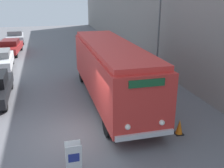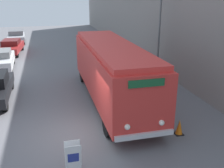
# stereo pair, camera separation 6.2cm
# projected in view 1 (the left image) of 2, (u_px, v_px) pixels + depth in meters

# --- Properties ---
(ground_plane) EXTENTS (80.00, 80.00, 0.00)m
(ground_plane) POSITION_uv_depth(u_px,v_px,m) (84.00, 135.00, 11.14)
(ground_plane) COLOR slate
(building_wall_right) EXTENTS (0.30, 60.00, 8.84)m
(building_wall_right) POSITION_uv_depth(u_px,v_px,m) (154.00, 10.00, 20.54)
(building_wall_right) COLOR gray
(building_wall_right) RESTS_ON ground_plane
(vintage_bus) EXTENTS (2.45, 10.26, 3.21)m
(vintage_bus) POSITION_uv_depth(u_px,v_px,m) (111.00, 69.00, 14.08)
(vintage_bus) COLOR black
(vintage_bus) RESTS_ON ground_plane
(sign_board) EXTENTS (0.53, 0.39, 1.03)m
(sign_board) POSITION_uv_depth(u_px,v_px,m) (74.00, 157.00, 8.78)
(sign_board) COLOR gray
(sign_board) RESTS_ON ground_plane
(streetlamp) EXTENTS (0.36, 0.36, 7.13)m
(streetlamp) POSITION_uv_depth(u_px,v_px,m) (160.00, 11.00, 17.04)
(streetlamp) COLOR #595E60
(streetlamp) RESTS_ON ground_plane
(parked_car_mid) EXTENTS (1.96, 4.64, 1.51)m
(parked_car_mid) POSITION_uv_depth(u_px,v_px,m) (0.00, 60.00, 20.29)
(parked_car_mid) COLOR black
(parked_car_mid) RESTS_ON ground_plane
(parked_car_far) EXTENTS (2.11, 4.85, 1.39)m
(parked_car_far) POSITION_uv_depth(u_px,v_px,m) (10.00, 47.00, 25.58)
(parked_car_far) COLOR black
(parked_car_far) RESTS_ON ground_plane
(parked_car_distant) EXTENTS (2.13, 4.47, 1.48)m
(parked_car_distant) POSITION_uv_depth(u_px,v_px,m) (15.00, 37.00, 31.17)
(parked_car_distant) COLOR black
(parked_car_distant) RESTS_ON ground_plane
(traffic_cone) EXTENTS (0.36, 0.36, 0.68)m
(traffic_cone) POSITION_uv_depth(u_px,v_px,m) (179.00, 127.00, 11.09)
(traffic_cone) COLOR black
(traffic_cone) RESTS_ON ground_plane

